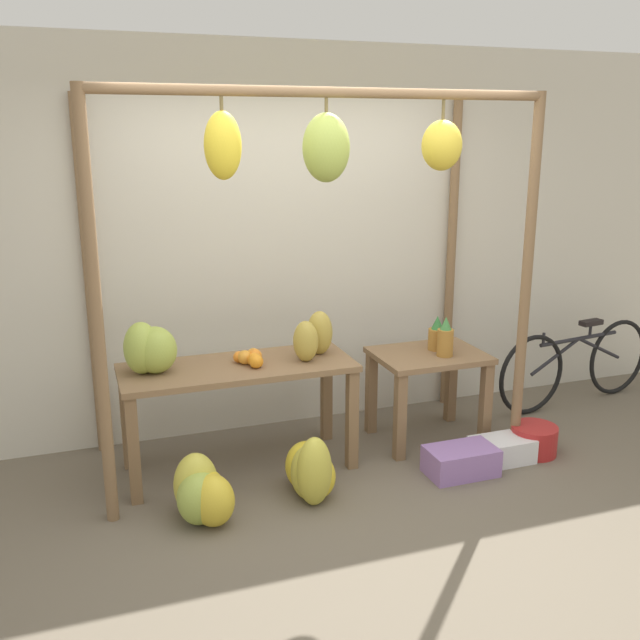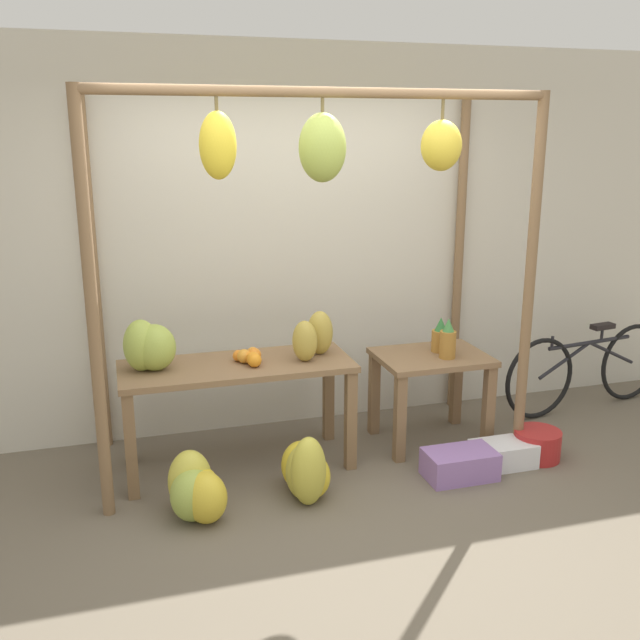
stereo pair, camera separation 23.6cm
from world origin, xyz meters
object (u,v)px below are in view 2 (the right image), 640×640
Objects in this scene: banana_pile_ground_right at (306,471)px; papaya_pile at (313,336)px; blue_bucket at (537,444)px; banana_pile_ground_left at (197,491)px; banana_pile_on_table at (148,346)px; pineapple_cluster at (444,339)px; parked_bicycle at (587,368)px; fruit_crate_white at (460,464)px; fruit_crate_purple at (503,454)px; orange_pile at (250,357)px.

banana_pile_ground_right is 1.47× the size of papaya_pile.
banana_pile_ground_left is at bearing -177.39° from blue_bucket.
banana_pile_on_table is 1.07m from papaya_pile.
parked_bicycle is at bearing 9.66° from pineapple_cluster.
banana_pile_ground_right is 1.03m from fruit_crate_white.
parked_bicycle reaches higher than banana_pile_ground_left.
banana_pile_on_table is at bearing -176.75° from parked_bicycle.
banana_pile_ground_right is 0.31× the size of parked_bicycle.
fruit_crate_purple is at bearing -172.87° from blue_bucket.
banana_pile_on_table is 0.24× the size of parked_bicycle.
fruit_crate_purple is (1.62, -0.49, -0.69)m from orange_pile.
banana_pile_ground_right is (-1.15, -0.52, -0.60)m from pineapple_cluster.
pineapple_cluster is at bearing 17.04° from banana_pile_ground_left.
orange_pile is at bearing -179.09° from papaya_pile.
banana_pile_ground_right is 1.58× the size of blue_bucket.
papaya_pile reaches higher than fruit_crate_purple.
banana_pile_ground_left is 0.27× the size of parked_bicycle.
papaya_pile is (-1.47, 0.46, 0.77)m from blue_bucket.
fruit_crate_white is at bearing -152.48° from parked_bicycle.
fruit_crate_white is 1.42× the size of blue_bucket.
pineapple_cluster is 1.49m from parked_bicycle.
banana_pile_on_table is 2.14m from fruit_crate_white.
banana_pile_on_table reaches higher than pineapple_cluster.
fruit_crate_white is 1.27m from papaya_pile.
parked_bicycle is at bearing 5.66° from papaya_pile.
banana_pile_on_table is 3.48m from parked_bicycle.
fruit_crate_purple is at bearing -16.73° from orange_pile.
banana_pile_on_table reaches higher than banana_pile_ground_left.
fruit_crate_white is 0.65m from blue_bucket.
papaya_pile is at bearing 157.48° from fruit_crate_purple.
banana_pile_ground_left is 0.67m from banana_pile_ground_right.
banana_pile_ground_left is (0.20, -0.60, -0.72)m from banana_pile_on_table.
fruit_crate_purple is (0.36, 0.07, -0.01)m from fruit_crate_white.
orange_pile is at bearing 51.66° from banana_pile_ground_left.
papaya_pile is at bearing -2.09° from banana_pile_on_table.
banana_pile_ground_right is at bearing -66.16° from orange_pile.
fruit_crate_white is at bearing -17.63° from banana_pile_on_table.
pineapple_cluster is at bearing 138.74° from blue_bucket.
papaya_pile is (-0.83, 0.56, 0.78)m from fruit_crate_white.
parked_bicycle is 4.68× the size of papaya_pile.
banana_pile_ground_left is at bearing -166.12° from parked_bicycle.
fruit_crate_purple is (-1.17, -0.73, -0.26)m from parked_bicycle.
blue_bucket is (0.52, -0.45, -0.67)m from pineapple_cluster.
parked_bicycle reaches higher than fruit_crate_white.
pineapple_cluster is (2.02, -0.04, -0.11)m from banana_pile_on_table.
papaya_pile is 0.84× the size of fruit_crate_purple.
papaya_pile is (0.20, 0.53, 0.69)m from banana_pile_ground_right.
fruit_crate_purple is at bearing 1.37° from banana_pile_ground_right.
banana_pile_ground_right is 1.11× the size of fruit_crate_white.
papaya_pile reaches higher than banana_pile_ground_right.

